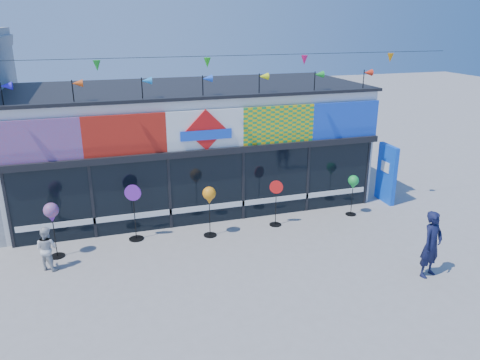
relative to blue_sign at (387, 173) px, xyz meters
name	(u,v)px	position (x,y,z in m)	size (l,w,h in m)	color
ground	(239,274)	(-6.60, -3.37, -1.06)	(80.00, 80.00, 0.00)	gray
kite_shop	(190,143)	(-6.60, 2.57, 0.99)	(16.00, 5.70, 5.31)	silver
blue_sign	(387,173)	(0.00, 0.00, 0.00)	(0.20, 1.05, 2.10)	blue
spinner_0	(52,214)	(-11.16, -0.94, 0.23)	(0.41, 0.41, 1.61)	black
spinner_1	(134,211)	(-8.94, -0.49, -0.14)	(0.48, 0.44, 1.74)	black
spinner_2	(209,197)	(-6.76, -0.91, 0.21)	(0.40, 0.40, 1.58)	black
spinner_3	(276,202)	(-4.56, -0.79, -0.26)	(0.40, 0.38, 1.51)	black
spinner_4	(353,183)	(-1.80, -0.76, 0.07)	(0.36, 0.36, 1.40)	black
adult_man	(432,244)	(-1.95, -4.88, -0.17)	(0.65, 0.42, 1.77)	#111536
child	(47,248)	(-11.32, -1.59, -0.45)	(0.59, 0.34, 1.20)	silver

